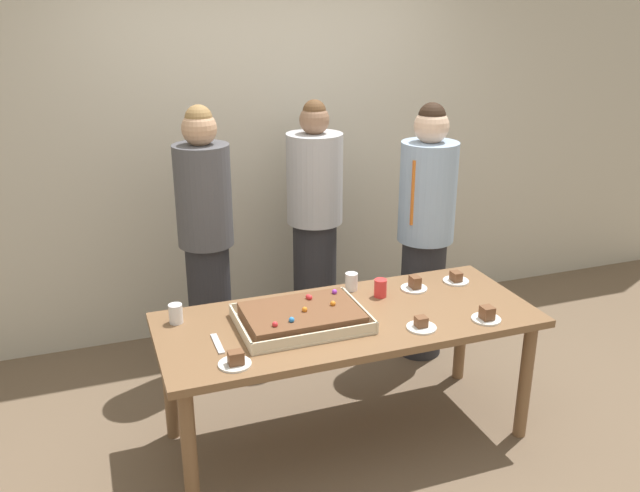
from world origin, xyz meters
name	(u,v)px	position (x,y,z in m)	size (l,w,h in m)	color
ground_plane	(347,435)	(0.00, 0.00, 0.00)	(12.00, 12.00, 0.00)	brown
interior_back_panel	(262,119)	(0.00, 1.60, 1.50)	(8.00, 0.12, 3.00)	beige
party_table	(348,331)	(0.00, 0.00, 0.64)	(1.96, 0.81, 0.73)	brown
sheet_cake	(301,317)	(-0.25, 0.00, 0.77)	(0.64, 0.46, 0.11)	beige
plated_slice_near_left	(414,285)	(0.48, 0.20, 0.75)	(0.15, 0.15, 0.08)	white
plated_slice_near_right	(487,316)	(0.65, -0.28, 0.75)	(0.15, 0.15, 0.08)	white
plated_slice_far_left	(456,279)	(0.76, 0.21, 0.75)	(0.15, 0.15, 0.06)	white
plated_slice_far_right	(235,361)	(-0.66, -0.28, 0.75)	(0.15, 0.15, 0.07)	white
plated_slice_center_front	(421,325)	(0.29, -0.25, 0.74)	(0.15, 0.15, 0.06)	white
drink_cup_nearest	(176,314)	(-0.85, 0.24, 0.78)	(0.07, 0.07, 0.10)	white
drink_cup_middle	(380,288)	(0.26, 0.17, 0.78)	(0.07, 0.07, 0.10)	red
drink_cup_far_end	(351,282)	(0.15, 0.31, 0.78)	(0.07, 0.07, 0.10)	white
cake_server_utensil	(218,344)	(-0.70, -0.06, 0.73)	(0.03, 0.20, 0.01)	silver
person_serving_front	(206,240)	(-0.55, 0.96, 0.89)	(0.34, 0.34, 1.71)	#28282D
person_green_shirt_behind	(315,224)	(0.21, 1.10, 0.86)	(0.37, 0.37, 1.68)	#28282D
person_striped_tie_right	(425,231)	(0.82, 0.71, 0.87)	(0.36, 0.36, 1.69)	#28282D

